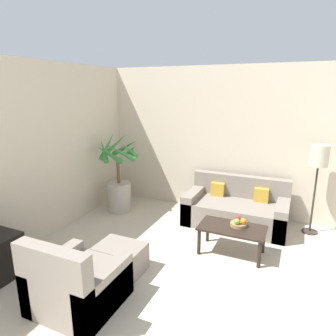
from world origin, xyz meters
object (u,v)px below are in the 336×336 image
(floor_lamp, at_px, (319,161))
(armchair, at_px, (76,284))
(fruit_bowl, at_px, (238,224))
(orange_fruit, at_px, (243,221))
(apple_green, at_px, (237,221))
(ottoman, at_px, (121,258))
(apple_red, at_px, (238,219))
(potted_palm, at_px, (119,183))
(coffee_table, at_px, (232,231))
(sofa_loveseat, at_px, (236,209))

(floor_lamp, bearing_deg, armchair, -128.12)
(fruit_bowl, height_order, orange_fruit, orange_fruit)
(apple_green, bearing_deg, orange_fruit, 29.11)
(orange_fruit, distance_m, armchair, 2.31)
(ottoman, bearing_deg, apple_red, 41.55)
(potted_palm, height_order, coffee_table, potted_palm)
(potted_palm, distance_m, armchair, 2.68)
(apple_red, xyz_separation_m, armchair, (-1.32, -1.88, -0.23))
(armchair, bearing_deg, orange_fruit, 52.31)
(sofa_loveseat, height_order, orange_fruit, sofa_loveseat)
(sofa_loveseat, relative_size, apple_red, 22.54)
(potted_palm, distance_m, coffee_table, 2.43)
(floor_lamp, xyz_separation_m, apple_red, (-0.99, -1.06, -0.71))
(sofa_loveseat, bearing_deg, ottoman, -118.05)
(coffee_table, bearing_deg, orange_fruit, 24.11)
(coffee_table, bearing_deg, fruit_bowl, 43.87)
(coffee_table, distance_m, apple_red, 0.20)
(floor_lamp, distance_m, orange_fruit, 1.60)
(sofa_loveseat, xyz_separation_m, armchair, (-1.12, -2.76, -0.00))
(coffee_table, height_order, orange_fruit, orange_fruit)
(floor_lamp, bearing_deg, apple_red, -132.96)
(apple_red, xyz_separation_m, ottoman, (-1.26, -1.12, -0.32))
(floor_lamp, bearing_deg, orange_fruit, -128.81)
(apple_red, distance_m, apple_green, 0.10)
(sofa_loveseat, xyz_separation_m, fruit_bowl, (0.22, -0.93, 0.16))
(fruit_bowl, distance_m, apple_red, 0.08)
(potted_palm, height_order, apple_red, potted_palm)
(apple_green, xyz_separation_m, orange_fruit, (0.08, 0.04, 0.00))
(potted_palm, xyz_separation_m, orange_fruit, (2.46, -0.63, -0.06))
(floor_lamp, xyz_separation_m, apple_green, (-0.98, -1.17, -0.71))
(orange_fruit, xyz_separation_m, ottoman, (-1.35, -1.06, -0.32))
(potted_palm, bearing_deg, apple_red, -13.45)
(potted_palm, xyz_separation_m, ottoman, (1.11, -1.69, -0.38))
(armchair, relative_size, ottoman, 1.41)
(apple_green, bearing_deg, sofa_loveseat, 101.88)
(orange_fruit, height_order, ottoman, orange_fruit)
(floor_lamp, relative_size, ottoman, 2.42)
(armchair, bearing_deg, potted_palm, 113.32)
(floor_lamp, distance_m, coffee_table, 1.79)
(potted_palm, relative_size, apple_green, 18.44)
(coffee_table, xyz_separation_m, apple_green, (0.06, 0.02, 0.15))
(potted_palm, height_order, apple_green, potted_palm)
(coffee_table, bearing_deg, sofa_loveseat, 98.42)
(apple_green, bearing_deg, ottoman, -141.39)
(apple_red, bearing_deg, potted_palm, 166.55)
(floor_lamp, xyz_separation_m, ottoman, (-2.25, -2.18, -1.03))
(sofa_loveseat, bearing_deg, apple_red, -77.22)
(floor_lamp, distance_m, fruit_bowl, 1.66)
(ottoman, bearing_deg, sofa_loveseat, 61.95)
(fruit_bowl, bearing_deg, armchair, -126.28)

